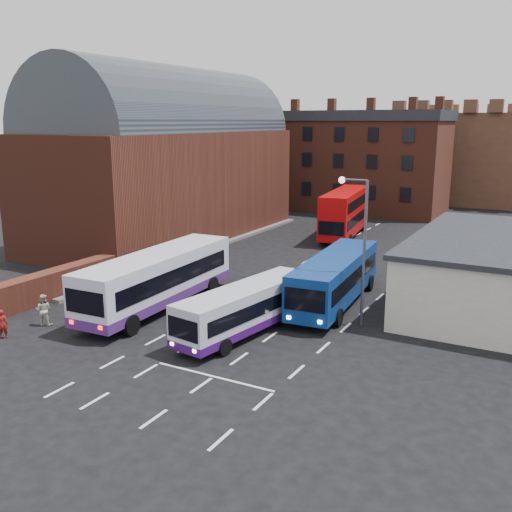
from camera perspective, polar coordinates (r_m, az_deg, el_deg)
The scene contains 13 objects.
ground at distance 30.71m, azimuth -9.09°, elevation -7.80°, with size 180.00×180.00×0.00m, color black.
railway_station at distance 54.87m, azimuth -8.83°, elevation 9.69°, with size 12.00×28.00×16.00m.
forecourt_wall at distance 38.54m, azimuth -19.40°, elevation -2.61°, with size 1.20×10.00×1.80m, color #602B1E.
cream_building at distance 37.64m, azimuth 23.62°, elevation -1.37°, with size 10.40×16.40×4.25m.
brick_terrace at distance 72.71m, azimuth 9.65°, elevation 8.84°, with size 22.00×10.00×11.00m, color brown.
castle_keep at distance 89.41m, azimuth 21.38°, elevation 9.26°, with size 22.00×22.00×12.00m, color brown.
bus_white_outbound at distance 34.48m, azimuth -9.79°, elevation -1.98°, with size 3.50×12.46×3.37m.
bus_white_inbound at distance 30.10m, azimuth -1.03°, elevation -5.02°, with size 3.52×9.58×2.55m.
bus_blue at distance 34.92m, azimuth 7.93°, elevation -2.05°, with size 3.49×11.32×3.04m.
bus_red_double at distance 55.57m, azimuth 8.87°, elevation 4.30°, with size 4.15×11.52×4.51m.
street_lamp at distance 30.98m, azimuth 10.33°, elevation 1.78°, with size 1.66×0.36×8.11m.
pedestrian_red at distance 32.44m, azimuth -24.05°, elevation -6.22°, with size 0.56×0.37×1.55m, color maroon.
pedestrian_beige at distance 33.54m, azimuth -20.47°, elevation -5.07°, with size 0.86×0.67×1.77m, color beige.
Camera 1 is at (17.80, -22.48, 11.00)m, focal length 40.00 mm.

